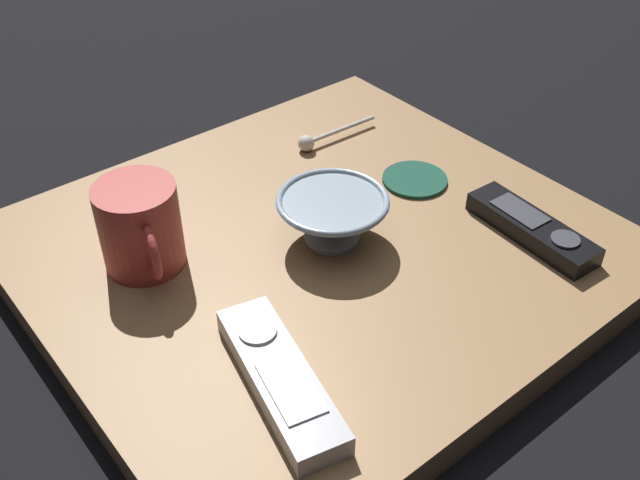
{
  "coord_description": "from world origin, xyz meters",
  "views": [
    {
      "loc": [
        0.53,
        -0.42,
        0.58
      ],
      "look_at": [
        0.02,
        -0.01,
        0.06
      ],
      "focal_mm": 41.23,
      "sensor_mm": 36.0,
      "label": 1
    }
  ],
  "objects_px": {
    "tv_remote_near": "(280,378)",
    "drink_coaster": "(415,180)",
    "teaspoon": "(315,140)",
    "cereal_bowl": "(332,216)",
    "coffee_mug": "(140,227)",
    "tv_remote_far": "(532,228)"
  },
  "relations": [
    {
      "from": "cereal_bowl",
      "to": "coffee_mug",
      "type": "height_order",
      "value": "coffee_mug"
    },
    {
      "from": "coffee_mug",
      "to": "tv_remote_far",
      "type": "bearing_deg",
      "value": 57.24
    },
    {
      "from": "teaspoon",
      "to": "tv_remote_near",
      "type": "distance_m",
      "value": 0.43
    },
    {
      "from": "cereal_bowl",
      "to": "teaspoon",
      "type": "distance_m",
      "value": 0.21
    },
    {
      "from": "teaspoon",
      "to": "tv_remote_near",
      "type": "relative_size",
      "value": 0.65
    },
    {
      "from": "cereal_bowl",
      "to": "coffee_mug",
      "type": "bearing_deg",
      "value": -117.25
    },
    {
      "from": "tv_remote_near",
      "to": "drink_coaster",
      "type": "relative_size",
      "value": 2.38
    },
    {
      "from": "tv_remote_near",
      "to": "drink_coaster",
      "type": "distance_m",
      "value": 0.38
    },
    {
      "from": "tv_remote_far",
      "to": "teaspoon",
      "type": "bearing_deg",
      "value": -167.36
    },
    {
      "from": "drink_coaster",
      "to": "teaspoon",
      "type": "bearing_deg",
      "value": -162.44
    },
    {
      "from": "coffee_mug",
      "to": "teaspoon",
      "type": "height_order",
      "value": "coffee_mug"
    },
    {
      "from": "teaspoon",
      "to": "tv_remote_near",
      "type": "xyz_separation_m",
      "value": [
        0.32,
        -0.3,
        0.0
      ]
    },
    {
      "from": "tv_remote_near",
      "to": "tv_remote_far",
      "type": "xyz_separation_m",
      "value": [
        0.0,
        0.37,
        -0.0
      ]
    },
    {
      "from": "cereal_bowl",
      "to": "coffee_mug",
      "type": "xyz_separation_m",
      "value": [
        -0.1,
        -0.19,
        0.02
      ]
    },
    {
      "from": "cereal_bowl",
      "to": "teaspoon",
      "type": "relative_size",
      "value": 0.99
    },
    {
      "from": "coffee_mug",
      "to": "teaspoon",
      "type": "relative_size",
      "value": 0.94
    },
    {
      "from": "cereal_bowl",
      "to": "teaspoon",
      "type": "height_order",
      "value": "cereal_bowl"
    },
    {
      "from": "coffee_mug",
      "to": "tv_remote_near",
      "type": "relative_size",
      "value": 0.61
    },
    {
      "from": "cereal_bowl",
      "to": "teaspoon",
      "type": "bearing_deg",
      "value": 146.71
    },
    {
      "from": "coffee_mug",
      "to": "tv_remote_far",
      "type": "xyz_separation_m",
      "value": [
        0.24,
        0.38,
        -0.04
      ]
    },
    {
      "from": "tv_remote_near",
      "to": "tv_remote_far",
      "type": "height_order",
      "value": "tv_remote_near"
    },
    {
      "from": "drink_coaster",
      "to": "tv_remote_far",
      "type": "bearing_deg",
      "value": 8.14
    }
  ]
}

